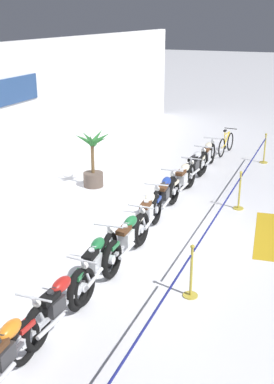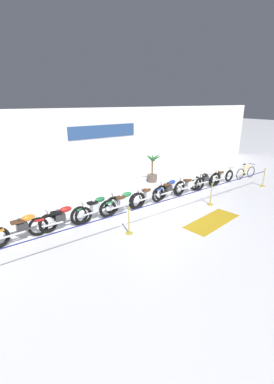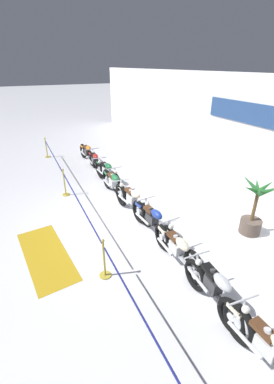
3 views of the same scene
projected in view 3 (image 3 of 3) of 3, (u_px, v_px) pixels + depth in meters
ground_plane at (116, 217)px, 8.36m from camera, size 120.00×120.00×0.00m
back_wall at (245, 136)px, 9.36m from camera, size 28.00×0.29×4.20m
motorcycle_orange_0 at (88, 154)px, 12.74m from camera, size 2.40×0.62×0.95m
motorcycle_red_1 at (95, 162)px, 11.66m from camera, size 2.40×0.62×0.93m
motorcycle_green_2 at (107, 173)px, 10.48m from camera, size 2.34×0.62×0.96m
motorcycle_green_3 at (114, 184)px, 9.45m from camera, size 2.31×0.62×0.97m
motorcycle_cream_4 at (133, 201)px, 8.31m from camera, size 2.39×0.63×0.96m
motorcycle_blue_5 at (153, 221)px, 7.26m from camera, size 2.31×0.62×0.95m
motorcycle_cream_6 at (177, 251)px, 6.12m from camera, size 2.21×0.62×0.93m
motorcycle_silver_7 at (214, 289)px, 5.07m from camera, size 2.27×0.62×0.97m
motorcycle_cream_8 at (270, 351)px, 3.98m from camera, size 2.24×0.62×0.93m
potted_palm_left_of_row at (254, 211)px, 7.25m from camera, size 1.09×1.09×1.76m
stanchion_far_left at (67, 183)px, 8.89m from camera, size 14.08×0.28×1.05m
stanchion_mid_left at (65, 186)px, 9.58m from camera, size 0.28×0.28×1.05m
stanchion_mid_right at (104, 264)px, 5.87m from camera, size 0.28×0.28×1.05m
floor_banner at (46, 255)px, 6.67m from camera, size 2.77×1.30×0.01m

